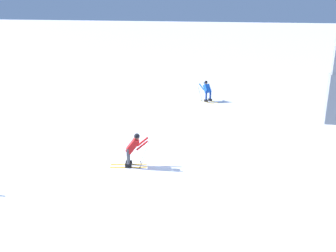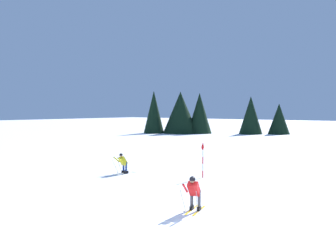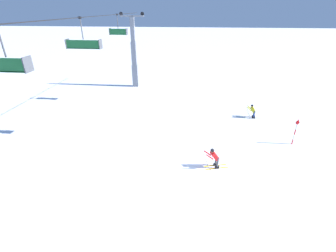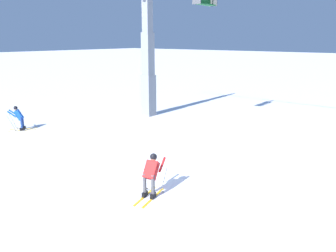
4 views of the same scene
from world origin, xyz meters
name	(u,v)px [view 4 (image 4 of 4)]	position (x,y,z in m)	size (l,w,h in m)	color
ground_plane	(149,183)	(0.00, 0.00, 0.00)	(260.00, 260.00, 0.00)	white
skier_carving_main	(151,172)	(0.73, -0.68, 0.88)	(0.99, 1.81, 1.66)	yellow
lift_tower_near	(148,61)	(-7.96, 8.67, 3.86)	(0.79, 3.06, 9.27)	gray
chairlift_seat_nearest	(204,0)	(-3.42, 8.67, 7.59)	(0.61, 1.80, 1.89)	black
skier_distant_uphill	(19,116)	(-11.34, 0.76, 0.85)	(1.40, 1.62, 1.60)	yellow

